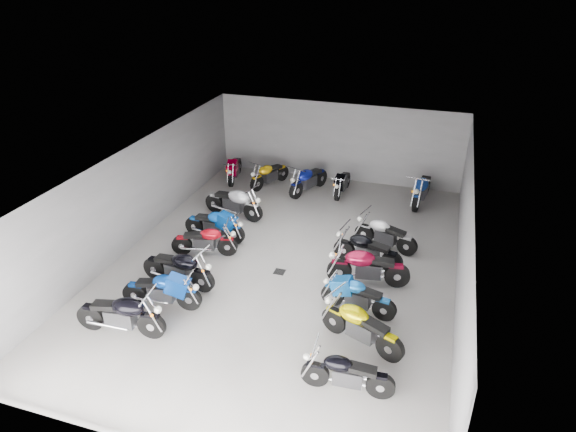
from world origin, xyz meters
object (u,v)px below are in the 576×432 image
motorcycle_left_e (215,225)px  motorcycle_left_f (234,203)px  motorcycle_left_a (121,315)px  motorcycle_back_a (234,169)px  motorcycle_right_f (385,234)px  motorcycle_left_b (162,290)px  motorcycle_back_b (269,174)px  motorcycle_right_b (361,326)px  motorcycle_back_f (422,189)px  motorcycle_back_c (308,180)px  motorcycle_right_c (357,296)px  motorcycle_right_d (367,267)px  motorcycle_right_e (367,250)px  motorcycle_left_c (179,268)px  motorcycle_back_d (342,183)px  drain_grate (280,272)px  motorcycle_right_a (346,373)px  motorcycle_left_d (205,241)px

motorcycle_left_e → motorcycle_left_f: (-0.04, 1.69, 0.04)m
motorcycle_left_a → motorcycle_back_a: motorcycle_left_a is taller
motorcycle_left_e → motorcycle_right_f: motorcycle_left_e is taller
motorcycle_left_b → motorcycle_back_b: size_ratio=1.10×
motorcycle_right_f → motorcycle_back_b: 6.28m
motorcycle_left_b → motorcycle_back_b: bearing=171.7°
motorcycle_right_b → motorcycle_back_f: (0.73, 8.55, 0.03)m
motorcycle_back_c → motorcycle_back_f: 4.33m
motorcycle_left_a → motorcycle_back_b: 9.70m
motorcycle_right_c → motorcycle_back_c: size_ratio=0.95×
motorcycle_left_b → motorcycle_back_c: motorcycle_back_c is taller
motorcycle_right_d → motorcycle_right_e: bearing=0.9°
motorcycle_right_c → motorcycle_right_f: (0.21, 3.51, 0.01)m
motorcycle_left_c → motorcycle_back_d: size_ratio=1.18×
motorcycle_left_e → motorcycle_back_d: size_ratio=1.11×
motorcycle_left_a → motorcycle_left_b: motorcycle_left_a is taller
motorcycle_right_e → drain_grate: bearing=127.2°
drain_grate → motorcycle_right_f: bearing=40.5°
drain_grate → motorcycle_right_a: 4.89m
motorcycle_back_b → motorcycle_back_d: bearing=-152.9°
motorcycle_back_f → motorcycle_left_a: bearing=65.4°
motorcycle_left_d → motorcycle_right_b: size_ratio=0.95×
motorcycle_left_e → motorcycle_right_a: motorcycle_left_e is taller
motorcycle_left_f → motorcycle_right_d: 5.91m
motorcycle_left_d → motorcycle_back_a: motorcycle_back_a is taller
drain_grate → motorcycle_back_c: motorcycle_back_c is taller
motorcycle_left_e → motorcycle_right_c: bearing=69.6°
motorcycle_left_b → motorcycle_right_c: size_ratio=1.06×
motorcycle_left_e → motorcycle_back_f: (6.21, 4.88, 0.05)m
motorcycle_back_a → motorcycle_back_c: 3.27m
motorcycle_right_d → motorcycle_right_f: 2.18m
motorcycle_left_a → motorcycle_right_c: size_ratio=1.14×
motorcycle_left_c → motorcycle_right_e: (4.85, 2.65, -0.03)m
motorcycle_right_b → motorcycle_right_c: 1.28m
motorcycle_left_c → motorcycle_right_f: bearing=131.7°
motorcycle_right_e → motorcycle_back_c: 5.56m
motorcycle_left_f → motorcycle_right_e: (5.04, -1.77, -0.04)m
motorcycle_left_a → motorcycle_left_d: 4.03m
motorcycle_right_c → motorcycle_back_c: motorcycle_back_c is taller
motorcycle_left_e → motorcycle_back_c: motorcycle_back_c is taller
drain_grate → motorcycle_right_c: (2.53, -1.18, 0.49)m
drain_grate → motorcycle_left_a: (-2.81, -3.77, 0.55)m
motorcycle_left_b → motorcycle_back_b: 8.44m
motorcycle_back_c → motorcycle_left_a: bearing=99.6°
motorcycle_left_b → motorcycle_back_d: (2.96, 8.57, -0.05)m
motorcycle_back_b → motorcycle_right_e: bearing=159.9°
motorcycle_right_d → motorcycle_back_d: size_ratio=1.19×
motorcycle_left_a → motorcycle_back_c: (2.07, 9.54, -0.02)m
motorcycle_left_d → motorcycle_right_a: motorcycle_left_d is taller
motorcycle_left_d → motorcycle_right_c: size_ratio=0.99×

